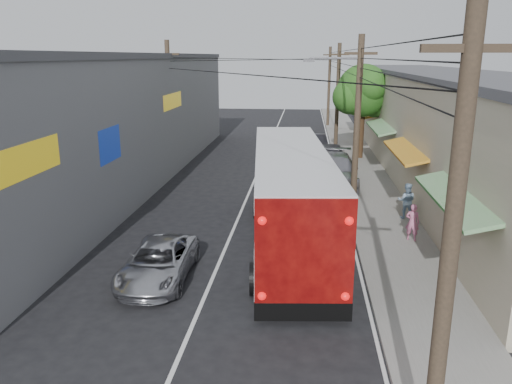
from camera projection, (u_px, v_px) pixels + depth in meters
ground at (168, 383)px, 11.20m from camera, size 120.00×120.00×0.00m
sidewalk at (364, 178)px, 29.76m from camera, size 3.00×80.00×0.12m
building_right at (438, 123)px, 30.43m from camera, size 7.09×40.00×6.25m
building_left at (104, 119)px, 28.33m from camera, size 7.20×36.00×7.25m
utility_poles at (309, 108)px, 29.32m from camera, size 11.80×45.28×8.00m
street_tree at (364, 92)px, 34.28m from camera, size 4.40×4.00×6.60m
coach_bus at (290, 195)px, 19.21m from camera, size 3.86×12.97×3.69m
jeepney at (158, 262)px, 16.24m from camera, size 2.09×4.41×1.22m
parked_suv at (334, 171)px, 27.80m from camera, size 2.64×6.19×1.78m
parked_car_mid at (330, 156)px, 32.63m from camera, size 2.05×4.59×1.53m
parked_car_far at (317, 143)px, 38.03m from camera, size 1.80×4.09×1.31m
pedestrian_near at (413, 222)px, 19.37m from camera, size 0.63×0.52×1.47m
pedestrian_far at (407, 201)px, 22.00m from camera, size 0.88×0.75×1.60m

